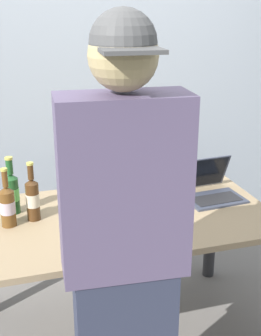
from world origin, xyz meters
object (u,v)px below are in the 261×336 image
object	(u,v)px
laptop	(210,188)
beer_bottle_amber	(12,192)
beer_bottle_dark	(7,205)
person_figure	(124,258)
beer_bottle_brown	(33,198)

from	to	relation	value
laptop	beer_bottle_amber	xyz separation A→B (m)	(-1.06, 0.10, 0.07)
beer_bottle_dark	beer_bottle_amber	xyz separation A→B (m)	(0.03, 0.14, 0.01)
laptop	person_figure	xyz separation A→B (m)	(-0.72, -0.79, 0.14)
beer_bottle_amber	laptop	bearing A→B (deg)	-5.50
beer_bottle_amber	person_figure	distance (m)	0.95
person_figure	laptop	bearing A→B (deg)	47.47
beer_bottle_brown	beer_bottle_dark	bearing A→B (deg)	-165.47
beer_bottle_amber	beer_bottle_brown	bearing A→B (deg)	-49.63
beer_bottle_dark	person_figure	bearing A→B (deg)	-63.61
beer_bottle_amber	beer_bottle_brown	size ratio (longest dim) A/B	1.00
laptop	beer_bottle_brown	size ratio (longest dim) A/B	1.10
laptop	person_figure	bearing A→B (deg)	-132.53
laptop	beer_bottle_amber	bearing A→B (deg)	174.50
beer_bottle_dark	beer_bottle_brown	world-z (taller)	beer_bottle_brown
laptop	person_figure	distance (m)	1.07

